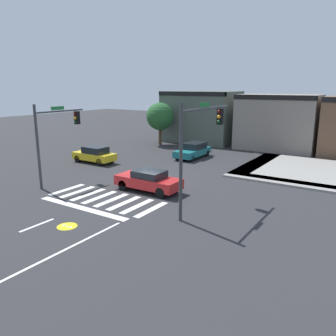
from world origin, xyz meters
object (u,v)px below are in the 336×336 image
at_px(traffic_signal_southwest, 56,131).
at_px(roadside_tree, 160,117).
at_px(car_teal, 193,150).
at_px(car_red, 148,180).
at_px(car_yellow, 95,154).
at_px(traffic_signal_southeast, 200,136).

xyz_separation_m(traffic_signal_southwest, roadside_tree, (-3.36, 17.82, -0.49)).
relative_size(car_teal, roadside_tree, 0.90).
xyz_separation_m(car_red, car_teal, (-2.80, 11.23, 0.01)).
bearing_deg(car_red, traffic_signal_southwest, 17.94).
height_order(car_yellow, car_red, car_yellow).
bearing_deg(traffic_signal_southeast, car_teal, 30.15).
height_order(car_red, car_teal, car_teal).
height_order(traffic_signal_southeast, roadside_tree, traffic_signal_southeast).
distance_m(car_red, car_teal, 11.57).
bearing_deg(car_red, car_teal, -75.99).
distance_m(car_teal, roadside_tree, 8.74).
relative_size(traffic_signal_southeast, car_teal, 1.37).
bearing_deg(car_yellow, traffic_signal_southwest, -65.92).
bearing_deg(traffic_signal_southeast, car_red, 74.03).
bearing_deg(car_red, roadside_tree, -58.02).
distance_m(traffic_signal_southwest, traffic_signal_southeast, 10.96).
relative_size(car_red, roadside_tree, 0.90).
distance_m(traffic_signal_southeast, car_red, 5.83).
bearing_deg(roadside_tree, traffic_signal_southwest, -79.31).
relative_size(traffic_signal_southwest, roadside_tree, 1.14).
bearing_deg(car_yellow, roadside_tree, 92.52).
height_order(car_yellow, roadside_tree, roadside_tree).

